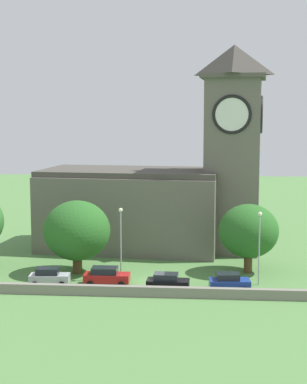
{
  "coord_description": "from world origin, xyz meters",
  "views": [
    {
      "loc": [
        4.96,
        -60.28,
        17.22
      ],
      "look_at": [
        -0.41,
        6.01,
        8.81
      ],
      "focal_mm": 55.03,
      "sensor_mm": 36.0,
      "label": 1
    }
  ],
  "objects_px": {
    "car_red": "(106,276)",
    "streetlamp_central": "(259,237)",
    "tree_churchyard": "(249,231)",
    "streetlamp_west_mid": "(121,233)",
    "car_silver": "(49,277)",
    "tree_riverside_east": "(77,231)",
    "car_blue": "(229,282)",
    "church": "(160,192)",
    "car_black": "(167,282)"
  },
  "relations": [
    {
      "from": "church",
      "to": "car_black",
      "type": "xyz_separation_m",
      "value": [
        2.11,
        -19.08,
        -6.71
      ]
    },
    {
      "from": "car_silver",
      "to": "streetlamp_west_mid",
      "type": "xyz_separation_m",
      "value": [
        7.1,
        2.8,
        4.17
      ]
    },
    {
      "from": "church",
      "to": "streetlamp_west_mid",
      "type": "distance_m",
      "value": 16.11
    },
    {
      "from": "car_silver",
      "to": "car_blue",
      "type": "xyz_separation_m",
      "value": [
        18.44,
        -0.23,
        -0.05
      ]
    },
    {
      "from": "car_blue",
      "to": "streetlamp_central",
      "type": "bearing_deg",
      "value": 35.94
    },
    {
      "from": "car_red",
      "to": "tree_riverside_east",
      "type": "distance_m",
      "value": 7.06
    },
    {
      "from": "church",
      "to": "tree_riverside_east",
      "type": "height_order",
      "value": "church"
    },
    {
      "from": "church",
      "to": "streetlamp_central",
      "type": "xyz_separation_m",
      "value": [
        11.42,
        -16.37,
        -2.53
      ]
    },
    {
      "from": "car_red",
      "to": "tree_churchyard",
      "type": "distance_m",
      "value": 16.67
    },
    {
      "from": "car_black",
      "to": "streetlamp_central",
      "type": "height_order",
      "value": "streetlamp_central"
    },
    {
      "from": "streetlamp_west_mid",
      "to": "tree_riverside_east",
      "type": "xyz_separation_m",
      "value": [
        -5.22,
        2.38,
        -0.3
      ]
    },
    {
      "from": "streetlamp_west_mid",
      "to": "streetlamp_central",
      "type": "height_order",
      "value": "streetlamp_west_mid"
    },
    {
      "from": "car_silver",
      "to": "car_red",
      "type": "height_order",
      "value": "car_silver"
    },
    {
      "from": "streetlamp_central",
      "to": "car_red",
      "type": "bearing_deg",
      "value": -175.5
    },
    {
      "from": "church",
      "to": "streetlamp_central",
      "type": "bearing_deg",
      "value": -55.12
    },
    {
      "from": "car_blue",
      "to": "tree_churchyard",
      "type": "xyz_separation_m",
      "value": [
        2.43,
        7.15,
        3.82
      ]
    },
    {
      "from": "car_blue",
      "to": "streetlamp_west_mid",
      "type": "height_order",
      "value": "streetlamp_west_mid"
    },
    {
      "from": "car_black",
      "to": "tree_churchyard",
      "type": "distance_m",
      "value": 12.09
    },
    {
      "from": "car_silver",
      "to": "streetlamp_west_mid",
      "type": "height_order",
      "value": "streetlamp_west_mid"
    },
    {
      "from": "church",
      "to": "tree_churchyard",
      "type": "height_order",
      "value": "church"
    },
    {
      "from": "car_silver",
      "to": "car_black",
      "type": "bearing_deg",
      "value": -3.1
    },
    {
      "from": "tree_riverside_east",
      "to": "car_blue",
      "type": "bearing_deg",
      "value": -18.1
    },
    {
      "from": "car_silver",
      "to": "car_black",
      "type": "height_order",
      "value": "car_silver"
    },
    {
      "from": "church",
      "to": "car_black",
      "type": "height_order",
      "value": "church"
    },
    {
      "from": "car_silver",
      "to": "tree_churchyard",
      "type": "bearing_deg",
      "value": 18.33
    },
    {
      "from": "car_silver",
      "to": "tree_riverside_east",
      "type": "distance_m",
      "value": 6.73
    },
    {
      "from": "car_silver",
      "to": "streetlamp_central",
      "type": "bearing_deg",
      "value": 5.4
    },
    {
      "from": "tree_churchyard",
      "to": "tree_riverside_east",
      "type": "distance_m",
      "value": 19.07
    },
    {
      "from": "car_red",
      "to": "streetlamp_central",
      "type": "relative_size",
      "value": 0.62
    },
    {
      "from": "car_black",
      "to": "car_blue",
      "type": "xyz_separation_m",
      "value": [
        6.17,
        0.43,
        0.02
      ]
    },
    {
      "from": "tree_riverside_east",
      "to": "streetlamp_central",
      "type": "bearing_deg",
      "value": -9.05
    },
    {
      "from": "streetlamp_central",
      "to": "tree_churchyard",
      "type": "height_order",
      "value": "tree_churchyard"
    },
    {
      "from": "car_blue",
      "to": "tree_churchyard",
      "type": "distance_m",
      "value": 8.47
    },
    {
      "from": "tree_churchyard",
      "to": "car_red",
      "type": "bearing_deg",
      "value": -157.87
    },
    {
      "from": "church",
      "to": "car_red",
      "type": "xyz_separation_m",
      "value": [
        -4.33,
        -17.61,
        -6.65
      ]
    },
    {
      "from": "car_silver",
      "to": "car_black",
      "type": "distance_m",
      "value": 12.29
    },
    {
      "from": "church",
      "to": "streetlamp_west_mid",
      "type": "xyz_separation_m",
      "value": [
        -3.06,
        -15.62,
        -2.47
      ]
    },
    {
      "from": "car_silver",
      "to": "streetlamp_central",
      "type": "distance_m",
      "value": 22.06
    },
    {
      "from": "streetlamp_west_mid",
      "to": "streetlamp_central",
      "type": "distance_m",
      "value": 14.5
    },
    {
      "from": "car_red",
      "to": "streetlamp_central",
      "type": "xyz_separation_m",
      "value": [
        15.74,
        1.24,
        4.12
      ]
    },
    {
      "from": "church",
      "to": "car_silver",
      "type": "distance_m",
      "value": 22.06
    },
    {
      "from": "car_red",
      "to": "streetlamp_west_mid",
      "type": "height_order",
      "value": "streetlamp_west_mid"
    },
    {
      "from": "streetlamp_west_mid",
      "to": "streetlamp_central",
      "type": "relative_size",
      "value": 1.01
    },
    {
      "from": "streetlamp_central",
      "to": "streetlamp_west_mid",
      "type": "bearing_deg",
      "value": 177.01
    },
    {
      "from": "car_black",
      "to": "streetlamp_west_mid",
      "type": "distance_m",
      "value": 7.53
    },
    {
      "from": "car_black",
      "to": "streetlamp_central",
      "type": "xyz_separation_m",
      "value": [
        9.31,
        2.71,
        4.18
      ]
    },
    {
      "from": "car_red",
      "to": "car_black",
      "type": "bearing_deg",
      "value": -12.83
    },
    {
      "from": "car_red",
      "to": "tree_churchyard",
      "type": "relative_size",
      "value": 0.61
    },
    {
      "from": "church",
      "to": "car_red",
      "type": "distance_m",
      "value": 19.32
    },
    {
      "from": "church",
      "to": "tree_riverside_east",
      "type": "bearing_deg",
      "value": -122.05
    }
  ]
}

